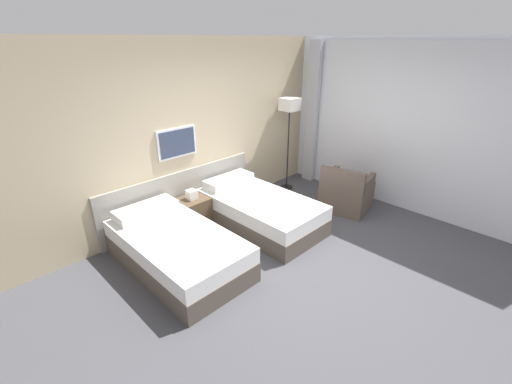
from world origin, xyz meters
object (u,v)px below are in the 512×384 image
at_px(bed_near_window, 259,210).
at_px(nightstand, 193,212).
at_px(bed_near_door, 177,248).
at_px(floor_lamp, 290,111).
at_px(armchair, 346,194).

height_order(bed_near_window, nightstand, bed_near_window).
relative_size(bed_near_door, bed_near_window, 1.00).
relative_size(bed_near_window, nightstand, 3.20).
xyz_separation_m(bed_near_door, floor_lamp, (2.89, 0.64, 1.23)).
distance_m(floor_lamp, armchair, 1.76).
height_order(nightstand, floor_lamp, floor_lamp).
xyz_separation_m(bed_near_door, armchair, (2.91, -0.65, 0.03)).
bearing_deg(armchair, nightstand, 46.49).
distance_m(bed_near_door, floor_lamp, 3.20).
relative_size(bed_near_window, floor_lamp, 1.12).
bearing_deg(floor_lamp, nightstand, 178.54).
height_order(nightstand, armchair, armchair).
relative_size(bed_near_window, armchair, 2.19).
bearing_deg(nightstand, bed_near_window, -42.94).
bearing_deg(armchair, floor_lamp, -10.88).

